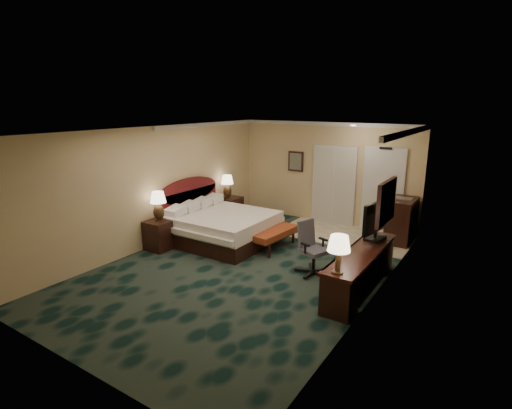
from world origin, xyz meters
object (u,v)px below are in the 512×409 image
Objects in this scene: nightstand_far at (230,209)px; desk_chair at (314,249)px; bed at (223,228)px; lamp_far at (227,187)px; lamp_near at (158,206)px; minibar at (402,220)px; bed_bench at (275,239)px; tv at (376,221)px; nightstand_near at (160,235)px; desk at (361,271)px.

nightstand_far is 0.65× the size of desk_chair.
lamp_far is (-0.93, 1.42, 0.63)m from bed.
minibar is at bearing 37.79° from lamp_near.
minibar is (4.41, 3.42, -0.47)m from lamp_near.
bed is 1.68× the size of bed_bench.
nightstand_near is at bearing -155.61° from tv.
bed_bench is (2.19, -1.15, -0.75)m from lamp_far.
lamp_near is 4.60m from tv.
desk is at bearing -80.99° from tv.
lamp_near is (-0.02, -2.60, 0.65)m from nightstand_far.
lamp_far reaches higher than bed_bench.
minibar is at bearing 47.45° from bed_bench.
desk_chair is (-0.98, -0.54, -0.58)m from tv.
lamp_near reaches higher than desk.
tv is at bearing 0.80° from bed.
nightstand_far reaches higher than bed_bench.
bed_bench is at bearing -176.08° from tv.
desk_chair is (1.30, -0.77, 0.29)m from bed_bench.
nightstand_near is 2.63m from lamp_far.
bed_bench is 1.54m from desk_chair.
lamp_far reaches higher than nightstand_near.
tv is at bearing -88.98° from minibar.
lamp_far is at bearing -168.81° from minibar.
lamp_near is 3.56m from desk_chair.
desk_chair is at bearing 169.78° from desk.
lamp_near is 0.51× the size of bed_bench.
lamp_far is at bearing -123.20° from nightstand_far.
bed is at bearing 169.28° from desk.
minibar is (0.94, 2.79, 0.01)m from desk_chair.
bed is at bearing -56.76° from lamp_far.
bed_bench is 3.04m from minibar.
minibar reaches higher than bed.
tv is (3.54, 0.05, 0.74)m from bed.
lamp_near reaches higher than bed_bench.
nightstand_near is at bearing -32.36° from lamp_near.
lamp_far reaches higher than desk.
bed reaches higher than nightstand_near.
lamp_near is at bearing 147.64° from nightstand_near.
nightstand_near is 0.64× the size of minibar.
minibar is (4.40, 0.82, 0.18)m from nightstand_far.
lamp_near is 0.64× the size of desk_chair.
lamp_far is 4.01m from desk_chair.
bed reaches higher than bed_bench.
desk_chair is at bearing -25.15° from bed_bench.
lamp_near is 0.63× the size of minibar.
tv is at bearing 48.48° from desk_chair.
lamp_far is 4.54m from minibar.
lamp_far is at bearing 123.24° from bed.
lamp_near is at bearing -174.19° from desk.
nightstand_far is 0.51× the size of bed_bench.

